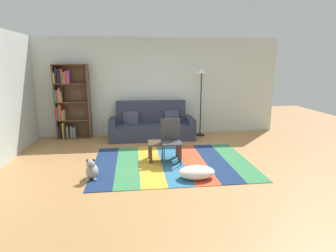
# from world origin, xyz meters

# --- Properties ---
(ground_plane) EXTENTS (14.00, 14.00, 0.00)m
(ground_plane) POSITION_xyz_m (0.00, 0.00, 0.00)
(ground_plane) COLOR #B27F4C
(back_wall) EXTENTS (6.80, 0.10, 2.70)m
(back_wall) POSITION_xyz_m (0.00, 2.55, 1.35)
(back_wall) COLOR silver
(back_wall) RESTS_ON ground_plane
(left_wall) EXTENTS (0.10, 5.50, 2.70)m
(left_wall) POSITION_xyz_m (-3.40, 0.75, 1.35)
(left_wall) COLOR silver
(left_wall) RESTS_ON ground_plane
(rug) EXTENTS (3.18, 2.35, 0.01)m
(rug) POSITION_xyz_m (0.02, 0.01, 0.01)
(rug) COLOR navy
(rug) RESTS_ON ground_plane
(couch) EXTENTS (2.26, 0.80, 1.00)m
(couch) POSITION_xyz_m (-0.26, 2.02, 0.34)
(couch) COLOR #2D3347
(couch) RESTS_ON ground_plane
(bookshelf) EXTENTS (0.90, 0.28, 1.98)m
(bookshelf) POSITION_xyz_m (-2.47, 2.31, 0.96)
(bookshelf) COLOR brown
(bookshelf) RESTS_ON ground_plane
(coffee_table) EXTENTS (0.68, 0.42, 0.39)m
(coffee_table) POSITION_xyz_m (-0.12, 0.21, 0.32)
(coffee_table) COLOR #513826
(coffee_table) RESTS_ON rug
(pouf) EXTENTS (0.65, 0.42, 0.22)m
(pouf) POSITION_xyz_m (0.34, -0.83, 0.12)
(pouf) COLOR white
(pouf) RESTS_ON rug
(dog) EXTENTS (0.22, 0.35, 0.40)m
(dog) POSITION_xyz_m (-1.51, -0.59, 0.16)
(dog) COLOR #9E998E
(dog) RESTS_ON ground_plane
(standing_lamp) EXTENTS (0.32, 0.32, 1.88)m
(standing_lamp) POSITION_xyz_m (1.12, 2.15, 1.57)
(standing_lamp) COLOR black
(standing_lamp) RESTS_ON ground_plane
(tv_remote) EXTENTS (0.06, 0.15, 0.02)m
(tv_remote) POSITION_xyz_m (-0.07, 0.29, 0.41)
(tv_remote) COLOR black
(tv_remote) RESTS_ON coffee_table
(folding_chair) EXTENTS (0.40, 0.40, 0.90)m
(folding_chair) POSITION_xyz_m (0.00, 0.09, 0.53)
(folding_chair) COLOR #38383D
(folding_chair) RESTS_ON ground_plane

